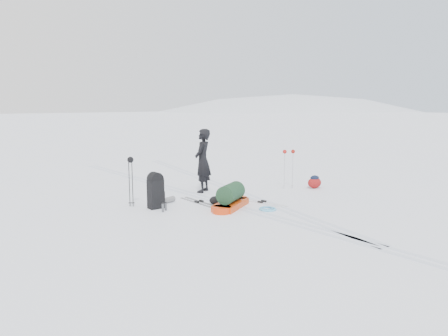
# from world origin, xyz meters

# --- Properties ---
(ground) EXTENTS (200.00, 200.00, 0.00)m
(ground) POSITION_xyz_m (0.00, 0.00, 0.00)
(ground) COLOR white
(ground) RESTS_ON ground
(ski_tracks) EXTENTS (3.38, 17.97, 0.01)m
(ski_tracks) POSITION_xyz_m (0.61, 0.88, 0.00)
(ski_tracks) COLOR silver
(ski_tracks) RESTS_ON ground
(skier) EXTENTS (0.85, 0.81, 1.96)m
(skier) POSITION_xyz_m (0.37, 1.55, 0.98)
(skier) COLOR black
(skier) RESTS_ON ground
(pulk_sled) EXTENTS (1.69, 1.29, 0.65)m
(pulk_sled) POSITION_xyz_m (-0.13, -0.60, 0.25)
(pulk_sled) COLOR #C6390B
(pulk_sled) RESTS_ON ground
(expedition_rucksack) EXTENTS (0.98, 0.65, 0.97)m
(expedition_rucksack) POSITION_xyz_m (-1.71, 0.53, 0.45)
(expedition_rucksack) COLOR black
(expedition_rucksack) RESTS_ON ground
(ski_poles_black) EXTENTS (0.18, 0.17, 1.35)m
(ski_poles_black) POSITION_xyz_m (-2.21, 1.06, 1.10)
(ski_poles_black) COLOR black
(ski_poles_black) RESTS_ON ground
(ski_poles_silver) EXTENTS (0.38, 0.25, 1.26)m
(ski_poles_silver) POSITION_xyz_m (2.92, 0.42, 1.06)
(ski_poles_silver) COLOR silver
(ski_poles_silver) RESTS_ON ground
(touring_skis_grey) EXTENTS (0.32, 1.60, 0.06)m
(touring_skis_grey) POSITION_xyz_m (-0.50, 0.39, 0.01)
(touring_skis_grey) COLOR gray
(touring_skis_grey) RESTS_ON ground
(touring_skis_white) EXTENTS (0.60, 1.60, 0.06)m
(touring_skis_white) POSITION_xyz_m (0.92, -0.64, 0.01)
(touring_skis_white) COLOR silver
(touring_skis_white) RESTS_ON ground
(rope_coil) EXTENTS (0.59, 0.59, 0.05)m
(rope_coil) POSITION_xyz_m (0.52, -1.32, 0.03)
(rope_coil) COLOR #62C6EE
(rope_coil) RESTS_ON ground
(small_daypack) EXTENTS (0.50, 0.39, 0.42)m
(small_daypack) POSITION_xyz_m (3.66, -0.03, 0.20)
(small_daypack) COLOR maroon
(small_daypack) RESTS_ON ground
(thermos_pair) EXTENTS (0.21, 0.18, 0.24)m
(thermos_pair) POSITION_xyz_m (-1.74, 0.08, 0.11)
(thermos_pair) COLOR #585B60
(thermos_pair) RESTS_ON ground
(stuff_sack) EXTENTS (0.35, 0.26, 0.22)m
(stuff_sack) POSITION_xyz_m (-0.22, -0.01, 0.11)
(stuff_sack) COLOR black
(stuff_sack) RESTS_ON ground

